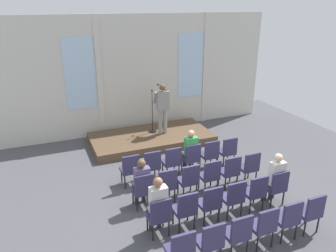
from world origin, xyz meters
The scene contains 33 objects.
ground_plane centered at (0.00, 0.00, 0.00)m, with size 13.53×13.53×0.00m, color #4C4C51.
rear_partition centered at (0.02, 5.20, 2.14)m, with size 10.40×0.14×4.27m.
stage_platform centered at (0.00, 3.87, 0.14)m, with size 4.16×2.07×0.28m, color brown.
speaker centered at (0.42, 3.85, 1.31)m, with size 0.52×0.69×1.76m.
mic_stand centered at (0.13, 4.09, 0.62)m, with size 0.28×0.28×1.55m.
chair_r0_c0 centered at (-1.50, 1.30, 0.53)m, with size 0.46×0.44×0.94m.
chair_r0_c1 centered at (-0.90, 1.30, 0.53)m, with size 0.46×0.44×0.94m.
chair_r0_c2 centered at (-0.30, 1.30, 0.53)m, with size 0.46×0.44×0.94m.
chair_r0_c3 centered at (0.30, 1.30, 0.53)m, with size 0.46×0.44×0.94m.
audience_r0_c3 centered at (0.30, 1.38, 0.74)m, with size 0.36×0.39×1.32m.
chair_r0_c4 centered at (0.90, 1.30, 0.53)m, with size 0.46×0.44×0.94m.
chair_r0_c5 centered at (1.50, 1.30, 0.53)m, with size 0.46×0.44×0.94m.
chair_r1_c0 centered at (-1.50, 0.22, 0.53)m, with size 0.46×0.44×0.94m.
audience_r1_c0 centered at (-1.50, 0.30, 0.71)m, with size 0.36×0.39×1.27m.
chair_r1_c1 centered at (-0.90, 0.22, 0.53)m, with size 0.46×0.44×0.94m.
chair_r1_c2 centered at (-0.30, 0.22, 0.53)m, with size 0.46×0.44×0.94m.
chair_r1_c3 centered at (0.30, 0.22, 0.53)m, with size 0.46×0.44×0.94m.
chair_r1_c4 centered at (0.90, 0.22, 0.53)m, with size 0.46×0.44×0.94m.
chair_r1_c5 centered at (1.50, 0.22, 0.53)m, with size 0.46×0.44×0.94m.
chair_r2_c0 centered at (-1.50, -0.87, 0.53)m, with size 0.46×0.44×0.94m.
audience_r2_c0 centered at (-1.50, -0.79, 0.76)m, with size 0.36×0.39×1.37m.
chair_r2_c1 centered at (-0.90, -0.87, 0.53)m, with size 0.46×0.44×0.94m.
chair_r2_c2 centered at (-0.30, -0.87, 0.53)m, with size 0.46×0.44×0.94m.
chair_r2_c3 centered at (0.30, -0.87, 0.53)m, with size 0.46×0.44×0.94m.
chair_r2_c4 centered at (0.90, -0.87, 0.53)m, with size 0.46×0.44×0.94m.
chair_r2_c5 centered at (1.50, -0.87, 0.53)m, with size 0.46×0.44×0.94m.
audience_r2_c5 centered at (1.50, -0.79, 0.75)m, with size 0.36×0.39×1.35m.
chair_r3_c0 centered at (-1.50, -1.95, 0.53)m, with size 0.46×0.44×0.94m.
chair_r3_c1 centered at (-0.90, -1.95, 0.53)m, with size 0.46×0.44×0.94m.
chair_r3_c2 centered at (-0.30, -1.95, 0.53)m, with size 0.46×0.44×0.94m.
chair_r3_c3 centered at (0.30, -1.95, 0.53)m, with size 0.46×0.44×0.94m.
chair_r3_c4 centered at (0.90, -1.95, 0.53)m, with size 0.46×0.44×0.94m.
chair_r3_c5 centered at (1.50, -1.95, 0.53)m, with size 0.46×0.44×0.94m.
Camera 1 is at (-3.46, -6.17, 4.65)m, focal length 35.01 mm.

